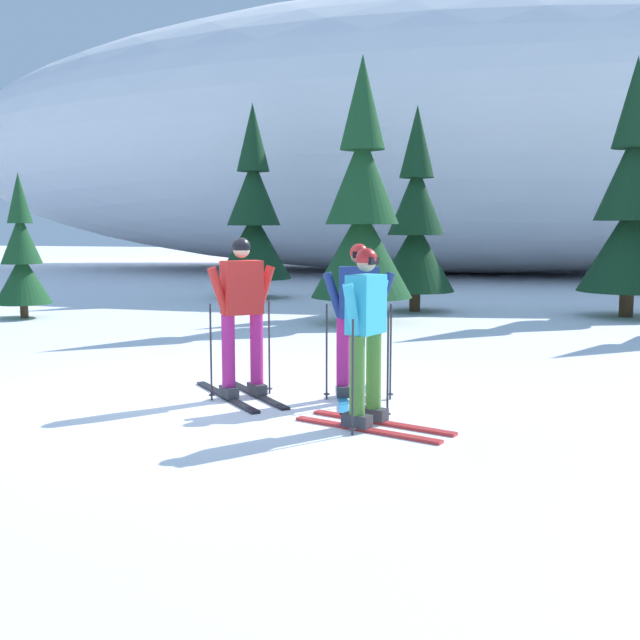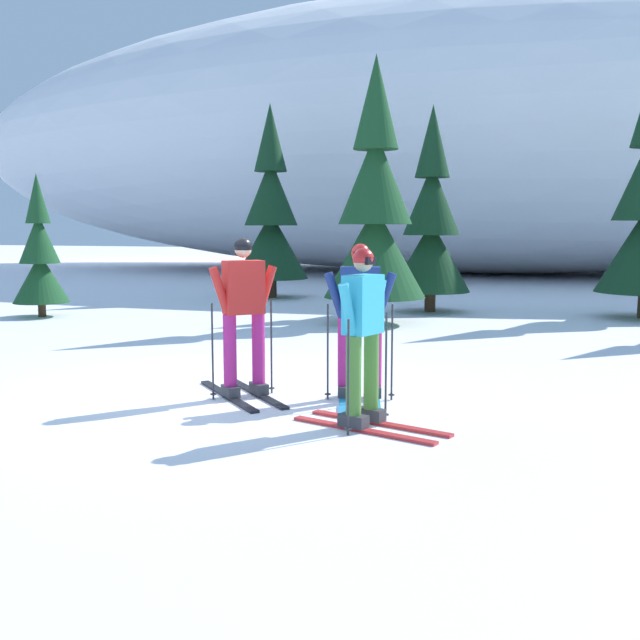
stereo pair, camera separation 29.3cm
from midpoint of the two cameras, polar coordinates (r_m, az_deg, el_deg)
ground_plane at (r=8.77m, az=-6.46°, el=-5.76°), size 120.00×120.00×0.00m
skier_red_jacket at (r=8.52m, az=-4.85°, el=0.49°), size 1.56×1.53×1.83m
skier_cyan_jacket at (r=7.25m, az=4.48°, el=-1.11°), size 1.63×0.85×1.74m
skier_navy_jacket at (r=8.44m, az=4.05°, el=0.19°), size 0.90×1.67×1.76m
pine_tree_far_left at (r=17.35m, az=-20.09°, el=4.50°), size 1.20×1.20×3.10m
pine_tree_left at (r=20.89m, az=-3.35°, el=7.79°), size 2.05×2.05×5.30m
pine_tree_center_left at (r=15.19m, az=4.77°, el=8.10°), size 2.05×2.05×5.32m
pine_tree_center at (r=17.48m, az=8.94°, el=7.03°), size 1.81×1.81×4.69m
snow_ridge_background at (r=33.62m, az=11.90°, el=13.25°), size 48.56×21.93×11.33m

